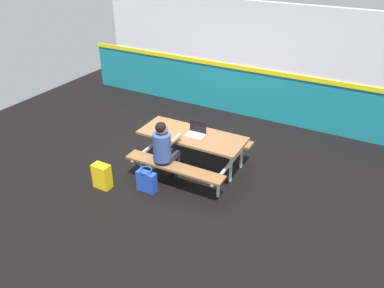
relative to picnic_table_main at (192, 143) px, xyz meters
name	(u,v)px	position (x,y,z in m)	size (l,w,h in m)	color
ground_plane	(173,164)	(-0.42, 0.00, -0.58)	(10.00, 10.00, 0.02)	black
accent_backdrop	(234,62)	(-0.42, 2.76, 0.67)	(8.00, 0.14, 2.60)	teal
picnic_table_main	(192,143)	(0.00, 0.00, 0.00)	(1.89, 1.58, 0.74)	brown
student_nearer	(165,147)	(-0.21, -0.56, 0.13)	(0.36, 0.53, 1.21)	#2D2D38
laptop_silver	(196,132)	(0.06, 0.04, 0.21)	(0.32, 0.22, 0.22)	silver
backpack_dark	(102,176)	(-1.08, -1.19, -0.36)	(0.30, 0.22, 0.44)	yellow
tote_bag_bright	(147,181)	(-0.36, -0.92, -0.38)	(0.34, 0.21, 0.43)	#1E47B2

